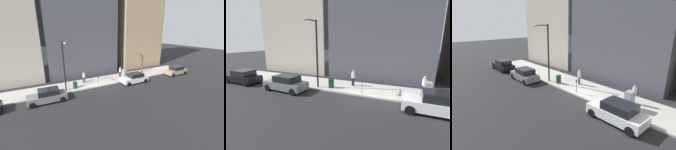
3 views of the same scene
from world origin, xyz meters
TOP-DOWN VIEW (x-y plane):
  - ground_plane at (0.00, 0.00)m, footprint 120.00×120.00m
  - sidewalk at (2.00, 0.00)m, footprint 4.00×36.00m
  - parked_car_white at (-1.01, -5.03)m, footprint 1.99×4.23m
  - parked_car_grey at (-1.28, 7.55)m, footprint 2.02×4.25m
  - parked_car_black at (-1.22, 13.92)m, footprint 1.94×4.21m
  - parking_meter at (0.45, 0.44)m, footprint 0.14×0.10m
  - utility_box at (1.30, -4.70)m, footprint 0.83×0.61m
  - streetlamp at (0.28, 5.06)m, footprint 1.97×0.32m
  - trash_bin at (0.90, 3.73)m, footprint 0.56×0.56m
  - pedestrian_near_meter at (2.36, -4.56)m, footprint 0.36×0.36m
  - pedestrian_midblock at (2.41, 1.92)m, footprint 0.36×0.36m

SIDE VIEW (x-z plane):
  - ground_plane at x=0.00m, z-range 0.00..0.00m
  - sidewalk at x=2.00m, z-range 0.00..0.15m
  - trash_bin at x=0.90m, z-range 0.15..1.05m
  - parked_car_white at x=-1.01m, z-range -0.02..1.50m
  - parked_car_grey at x=-1.28m, z-range -0.02..1.50m
  - parked_car_black at x=-1.22m, z-range -0.02..1.50m
  - utility_box at x=1.30m, z-range 0.13..1.56m
  - parking_meter at x=0.45m, z-range 0.30..1.65m
  - pedestrian_near_meter at x=2.36m, z-range 0.26..1.92m
  - pedestrian_midblock at x=2.41m, z-range 0.26..1.92m
  - streetlamp at x=0.28m, z-range 0.77..7.27m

